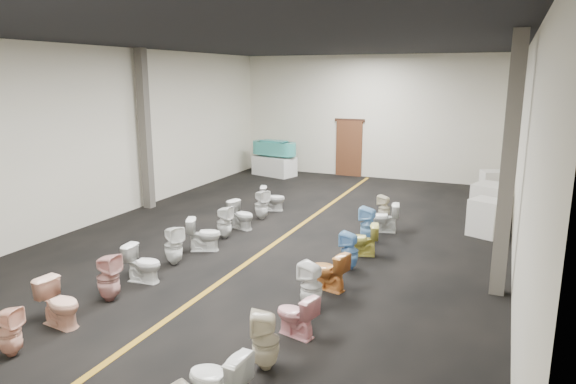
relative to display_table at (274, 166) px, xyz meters
name	(u,v)px	position (x,y,z in m)	size (l,w,h in m)	color
floor	(285,236)	(3.44, -6.88, -0.36)	(16.00, 16.00, 0.00)	black
ceiling	(285,41)	(3.44, -6.88, 4.14)	(16.00, 16.00, 0.00)	black
wall_back	(371,117)	(3.44, 1.12, 1.89)	(10.00, 10.00, 0.00)	beige
wall_left	(113,133)	(-1.56, -6.88, 1.89)	(16.00, 16.00, 0.00)	beige
wall_right	(523,156)	(8.44, -6.88, 1.89)	(16.00, 16.00, 0.00)	beige
aisle_stripe	(285,236)	(3.44, -6.88, -0.36)	(0.12, 15.60, 0.01)	#996B16
back_door	(349,148)	(2.64, 1.06, 0.69)	(1.00, 0.10, 2.10)	#562D19
door_frame	(350,120)	(2.64, 1.07, 1.76)	(1.15, 0.08, 0.10)	#331C11
column_left	(145,130)	(-1.31, -5.88, 1.89)	(0.25, 0.25, 4.50)	#59544C
column_right	(508,168)	(8.19, -8.38, 1.89)	(0.25, 0.25, 4.50)	#59544C
display_table	(274,166)	(0.00, 0.00, 0.00)	(1.63, 0.81, 0.72)	white
bathtub	(274,148)	(0.00, 0.00, 0.71)	(1.84, 0.87, 0.55)	teal
appliance_crate_a	(486,217)	(7.84, -4.89, 0.08)	(0.69, 0.69, 0.89)	silver
appliance_crate_b	(489,204)	(7.84, -3.67, 0.14)	(0.74, 0.74, 1.01)	silver
appliance_crate_c	(490,198)	(7.84, -2.67, 0.06)	(0.75, 0.75, 0.85)	silver
appliance_crate_d	(492,186)	(7.84, -1.08, 0.10)	(0.65, 0.65, 0.93)	silver
toilet_left_1	(9,332)	(2.11, -13.25, -0.01)	(0.32, 0.32, 0.71)	#FBB89C
toilet_left_2	(60,303)	(2.06, -12.33, 0.01)	(0.41, 0.72, 0.74)	#FFC0A2
toilet_left_3	(108,278)	(2.11, -11.33, 0.05)	(0.37, 0.38, 0.83)	#D59892
toilet_left_4	(143,263)	(2.11, -10.42, -0.01)	(0.40, 0.69, 0.71)	white
toilet_left_5	(174,245)	(2.10, -9.45, 0.04)	(0.36, 0.37, 0.81)	white
toilet_left_6	(204,234)	(2.21, -8.48, 0.01)	(0.41, 0.72, 0.74)	white
toilet_left_7	(224,222)	(2.17, -7.54, 0.02)	(0.35, 0.35, 0.77)	white
toilet_left_8	(242,215)	(2.18, -6.71, -0.01)	(0.39, 0.69, 0.70)	silver
toilet_left_9	(261,205)	(2.25, -5.72, 0.03)	(0.36, 0.36, 0.79)	white
toilet_left_10	(273,198)	(2.15, -4.79, -0.01)	(0.39, 0.69, 0.70)	silver
toilet_right_1	(218,380)	(5.34, -13.16, 0.02)	(0.43, 0.75, 0.77)	white
toilet_right_2	(265,340)	(5.47, -12.16, 0.04)	(0.36, 0.37, 0.81)	beige
toilet_right_3	(296,315)	(5.50, -11.20, -0.03)	(0.37, 0.65, 0.66)	#FAAAB0
toilet_right_4	(311,286)	(5.39, -10.27, 0.04)	(0.36, 0.37, 0.80)	white
toilet_right_5	(329,270)	(5.40, -9.41, 0.00)	(0.40, 0.70, 0.72)	#CA7935
toilet_right_6	(350,251)	(5.46, -8.32, 0.02)	(0.34, 0.35, 0.77)	#6DA5DA
toilet_right_7	(362,240)	(5.47, -7.43, -0.01)	(0.39, 0.68, 0.70)	#D7CC56
toilet_right_8	(369,225)	(5.38, -6.52, 0.06)	(0.38, 0.39, 0.84)	#80B7E9
toilet_right_9	(384,218)	(5.52, -5.57, 0.00)	(0.41, 0.71, 0.73)	white
toilet_right_10	(384,208)	(5.30, -4.57, -0.02)	(0.31, 0.31, 0.68)	beige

